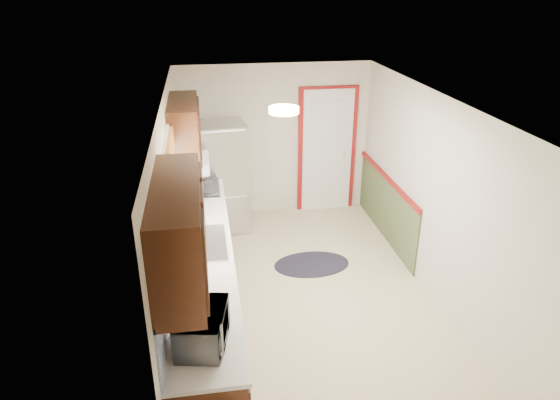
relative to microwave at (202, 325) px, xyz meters
name	(u,v)px	position (x,y,z in m)	size (l,w,h in m)	color
room_shell	(307,207)	(1.20, 1.81, 0.08)	(3.20, 5.20, 2.52)	beige
kitchen_run	(198,259)	(-0.04, 1.52, -0.31)	(0.63, 4.00, 2.20)	#34190C
back_wall_trim	(339,162)	(2.19, 4.02, -0.23)	(1.12, 2.30, 2.08)	maroon
ceiling_fixture	(284,110)	(0.90, 1.61, 1.24)	(0.30, 0.30, 0.06)	#FFD88C
microwave	(202,325)	(0.00, 0.00, 0.00)	(0.53, 0.29, 0.36)	white
refrigerator	(223,177)	(0.35, 3.82, -0.29)	(0.76, 0.73, 1.66)	#B7B7BC
rug	(312,264)	(1.44, 2.51, -1.11)	(1.02, 0.66, 0.01)	black
cooktop	(200,188)	(0.01, 3.15, -0.17)	(0.53, 0.63, 0.02)	black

